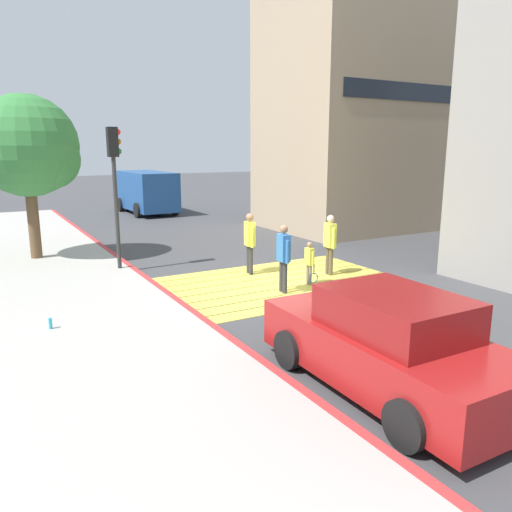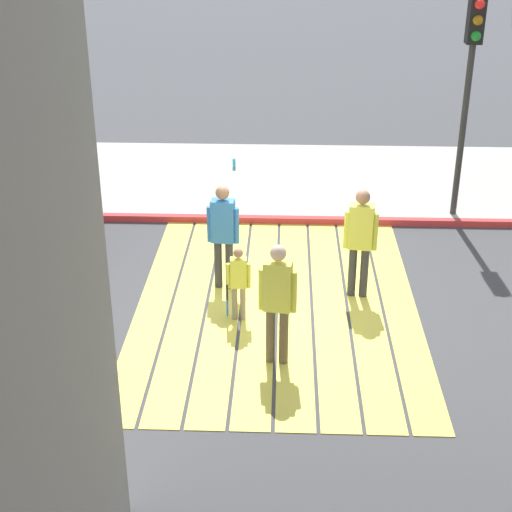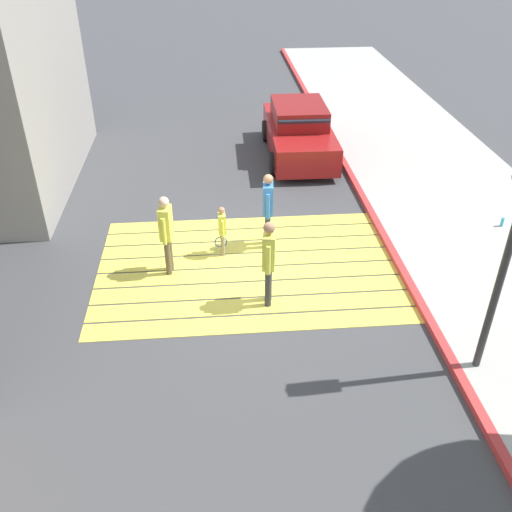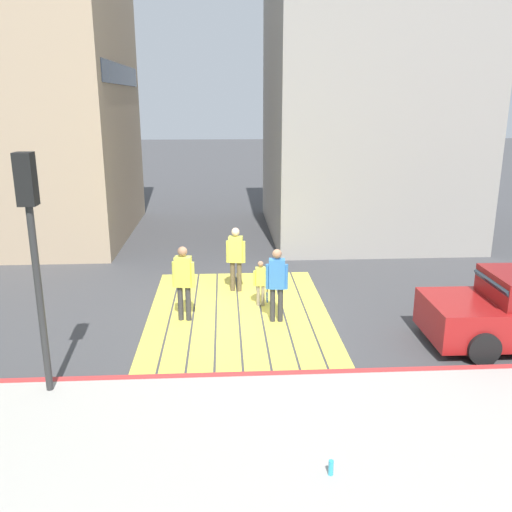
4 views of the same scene
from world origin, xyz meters
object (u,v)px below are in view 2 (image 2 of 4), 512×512
object	(u,v)px
pedestrian_adult_trailing	(223,230)
water_bottle	(234,164)
pedestrian_adult_side	(360,236)
traffic_light_corner	(471,64)
pedestrian_adult_lead	(278,296)
pedestrian_child_with_racket	(238,281)

from	to	relation	value
pedestrian_adult_trailing	water_bottle	bearing A→B (deg)	-177.92
pedestrian_adult_trailing	pedestrian_adult_side	bearing A→B (deg)	84.58
traffic_light_corner	pedestrian_adult_side	distance (m)	4.38
traffic_light_corner	pedestrian_adult_side	size ratio (longest dim) A/B	2.35
water_bottle	pedestrian_adult_trailing	size ratio (longest dim) A/B	0.12
traffic_light_corner	pedestrian_adult_lead	world-z (taller)	traffic_light_corner
water_bottle	pedestrian_child_with_racket	distance (m)	6.69
pedestrian_adult_trailing	pedestrian_child_with_racket	size ratio (longest dim) A/B	1.49
pedestrian_adult_lead	pedestrian_adult_side	bearing A→B (deg)	147.47
traffic_light_corner	pedestrian_adult_lead	size ratio (longest dim) A/B	2.40
pedestrian_adult_lead	pedestrian_adult_trailing	distance (m)	2.35
traffic_light_corner	pedestrian_child_with_racket	size ratio (longest dim) A/B	3.58
traffic_light_corner	pedestrian_child_with_racket	distance (m)	6.20
pedestrian_adult_lead	pedestrian_adult_trailing	size ratio (longest dim) A/B	1.00
pedestrian_adult_trailing	traffic_light_corner	bearing A→B (deg)	125.50
pedestrian_adult_side	pedestrian_adult_lead	bearing A→B (deg)	-32.53
water_bottle	traffic_light_corner	bearing A→B (deg)	60.26
water_bottle	pedestrian_child_with_racket	size ratio (longest dim) A/B	0.19
water_bottle	pedestrian_adult_lead	distance (m)	7.92
pedestrian_adult_lead	pedestrian_adult_trailing	xyz separation A→B (m)	(-2.17, -0.89, -0.00)
water_bottle	pedestrian_adult_lead	bearing A→B (deg)	8.01
traffic_light_corner	water_bottle	bearing A→B (deg)	-119.74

